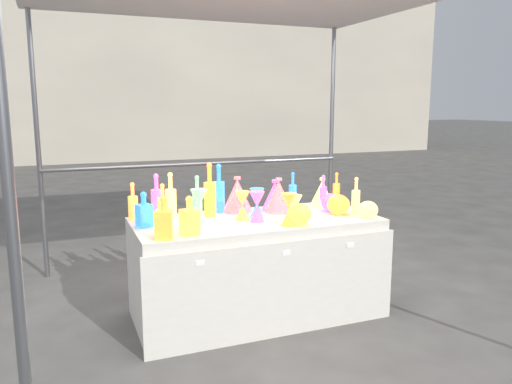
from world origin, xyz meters
name	(u,v)px	position (x,y,z in m)	size (l,w,h in m)	color
ground	(256,314)	(0.00, 0.00, 0.00)	(80.00, 80.00, 0.00)	#64625C
display_table	(256,267)	(0.00, -0.01, 0.37)	(1.84, 0.83, 0.75)	silver
background_building	(215,64)	(4.00, 14.00, 3.00)	(14.00, 6.00, 6.00)	beige
cardboard_box_closed	(189,233)	(-0.05, 1.85, 0.19)	(0.52, 0.38, 0.38)	#8E6240
cardboard_box_flat	(250,225)	(0.94, 2.59, 0.03)	(0.70, 0.50, 0.06)	#8E6240
bottle_0	(133,201)	(-0.85, 0.30, 0.89)	(0.07, 0.07, 0.28)	#BB1136
bottle_2	(210,190)	(-0.30, 0.19, 0.95)	(0.09, 0.09, 0.41)	#F4AB19
bottle_3	(157,195)	(-0.67, 0.35, 0.91)	(0.08, 0.08, 0.33)	blue
bottle_4	(171,196)	(-0.58, 0.23, 0.92)	(0.08, 0.08, 0.35)	#179078
bottle_5	(197,198)	(-0.41, 0.12, 0.91)	(0.07, 0.07, 0.33)	#A3208B
bottle_6	(163,203)	(-0.67, 0.12, 0.89)	(0.07, 0.07, 0.28)	#BB1136
bottle_7	(219,188)	(-0.19, 0.31, 0.94)	(0.09, 0.09, 0.38)	#178034
decanter_0	(189,216)	(-0.58, -0.29, 0.88)	(0.10, 0.10, 0.26)	#BB1136
decanter_1	(164,218)	(-0.74, -0.31, 0.89)	(0.11, 0.11, 0.27)	#F4AB19
decanter_2	(144,209)	(-0.81, 0.05, 0.87)	(0.10, 0.10, 0.25)	#178034
hourglass_0	(289,210)	(0.13, -0.29, 0.86)	(0.11, 0.11, 0.23)	#F4AB19
hourglass_1	(257,207)	(-0.03, -0.09, 0.86)	(0.11, 0.11, 0.22)	blue
hourglass_2	(295,210)	(0.19, -0.26, 0.85)	(0.10, 0.10, 0.21)	#179078
hourglass_3	(199,206)	(-0.43, 0.01, 0.87)	(0.12, 0.12, 0.25)	#A3208B
hourglass_4	(242,206)	(-0.11, 0.00, 0.86)	(0.11, 0.11, 0.21)	#BB1136
hourglass_5	(257,203)	(0.02, 0.03, 0.86)	(0.11, 0.11, 0.22)	#178034
globe_0	(299,216)	(0.21, -0.30, 0.82)	(0.17, 0.17, 0.14)	#BB1136
globe_1	(368,211)	(0.77, -0.30, 0.81)	(0.15, 0.15, 0.12)	#179078
globe_2	(338,206)	(0.64, -0.11, 0.82)	(0.17, 0.17, 0.14)	#F4AB19
globe_3	(331,203)	(0.65, 0.02, 0.81)	(0.16, 0.16, 0.13)	blue
lampshade_0	(237,194)	(-0.05, 0.28, 0.89)	(0.24, 0.24, 0.28)	gold
lampshade_1	(279,195)	(0.25, 0.15, 0.89)	(0.23, 0.23, 0.27)	gold
lampshade_2	(275,195)	(0.25, 0.21, 0.87)	(0.21, 0.21, 0.25)	blue
lampshade_3	(322,192)	(0.68, 0.22, 0.87)	(0.20, 0.20, 0.24)	#179078
bottle_8	(293,190)	(0.44, 0.29, 0.90)	(0.07, 0.07, 0.29)	#178034
bottle_9	(336,188)	(0.86, 0.29, 0.88)	(0.06, 0.06, 0.27)	#F4AB19
bottle_10	(323,191)	(0.66, 0.17, 0.89)	(0.06, 0.06, 0.27)	blue
bottle_11	(356,195)	(0.79, -0.12, 0.89)	(0.06, 0.06, 0.28)	#179078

